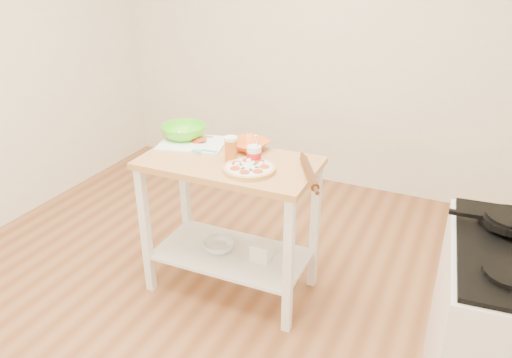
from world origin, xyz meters
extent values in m
cube|color=#9E623A|center=(0.00, 0.00, -0.01)|extent=(4.00, 4.50, 0.02)
cube|color=white|center=(0.00, 2.26, 1.35)|extent=(4.00, 0.02, 2.70)
cube|color=tan|center=(0.02, 0.42, 0.88)|extent=(1.04, 0.58, 0.04)
cube|color=white|center=(0.02, 0.42, 0.25)|extent=(0.96, 0.52, 0.02)
cube|color=white|center=(-0.45, 0.18, 0.43)|extent=(0.05, 0.05, 0.86)
cube|color=white|center=(-0.46, 0.65, 0.43)|extent=(0.05, 0.05, 0.86)
cube|color=white|center=(0.49, 0.20, 0.43)|extent=(0.05, 0.05, 0.86)
cube|color=white|center=(0.48, 0.67, 0.43)|extent=(0.05, 0.05, 0.86)
cylinder|color=black|center=(1.49, 0.19, 0.98)|extent=(0.23, 0.23, 0.03)
cube|color=black|center=(1.31, 0.17, 0.98)|extent=(0.14, 0.04, 0.02)
cylinder|color=#E6BB62|center=(0.19, 0.34, 0.91)|extent=(0.29, 0.29, 0.02)
cylinder|color=#E6BB62|center=(0.19, 0.34, 0.92)|extent=(0.29, 0.29, 0.01)
cylinder|color=white|center=(0.19, 0.34, 0.92)|extent=(0.26, 0.26, 0.01)
cylinder|color=red|center=(0.27, 0.37, 0.93)|extent=(0.06, 0.06, 0.01)
cylinder|color=red|center=(0.22, 0.42, 0.93)|extent=(0.06, 0.06, 0.01)
cylinder|color=red|center=(0.14, 0.41, 0.93)|extent=(0.06, 0.06, 0.01)
cylinder|color=red|center=(0.11, 0.34, 0.93)|extent=(0.06, 0.06, 0.01)
cylinder|color=red|center=(0.13, 0.28, 0.93)|extent=(0.06, 0.06, 0.01)
cylinder|color=red|center=(0.20, 0.25, 0.93)|extent=(0.06, 0.06, 0.01)
cylinder|color=red|center=(0.26, 0.29, 0.93)|extent=(0.06, 0.06, 0.01)
sphere|color=white|center=(0.24, 0.39, 0.93)|extent=(0.04, 0.04, 0.04)
sphere|color=white|center=(0.16, 0.40, 0.93)|extent=(0.04, 0.04, 0.04)
sphere|color=white|center=(0.12, 0.32, 0.93)|extent=(0.04, 0.04, 0.04)
plane|color=#115917|center=(0.23, 0.34, 0.93)|extent=(0.03, 0.03, 0.00)
plane|color=#115917|center=(0.21, 0.37, 0.93)|extent=(0.03, 0.03, 0.00)
plane|color=#115917|center=(0.15, 0.40, 0.93)|extent=(0.03, 0.03, 0.00)
plane|color=#115917|center=(0.14, 0.33, 0.93)|extent=(0.03, 0.03, 0.00)
plane|color=#115917|center=(0.17, 0.29, 0.93)|extent=(0.03, 0.03, 0.00)
plane|color=#115917|center=(0.22, 0.29, 0.93)|extent=(0.03, 0.03, 0.00)
cube|color=white|center=(-0.31, 0.55, 0.91)|extent=(0.46, 0.39, 0.01)
cube|color=#F4EACC|center=(-0.44, 0.59, 0.92)|extent=(0.03, 0.03, 0.02)
cube|color=#F4EACC|center=(-0.41, 0.60, 0.92)|extent=(0.03, 0.03, 0.02)
cube|color=#F4EACC|center=(-0.37, 0.61, 0.92)|extent=(0.03, 0.03, 0.02)
cube|color=#F4EACC|center=(-0.45, 0.62, 0.92)|extent=(0.03, 0.03, 0.02)
cube|color=#F4EACC|center=(-0.42, 0.63, 0.92)|extent=(0.03, 0.03, 0.02)
cube|color=#F4EACC|center=(-0.38, 0.64, 0.92)|extent=(0.03, 0.03, 0.02)
cylinder|color=red|center=(-0.29, 0.58, 0.92)|extent=(0.07, 0.07, 0.01)
cylinder|color=red|center=(-0.28, 0.58, 0.92)|extent=(0.07, 0.07, 0.01)
cylinder|color=red|center=(-0.26, 0.58, 0.93)|extent=(0.07, 0.07, 0.01)
cube|color=#43C5BC|center=(-0.21, 0.43, 0.92)|extent=(0.06, 0.04, 0.01)
cylinder|color=#43C5BC|center=(-0.14, 0.46, 0.92)|extent=(0.10, 0.02, 0.01)
cube|color=silver|center=(-0.32, 0.65, 0.91)|extent=(0.18, 0.08, 0.00)
cube|color=black|center=(-0.44, 0.60, 0.92)|extent=(0.10, 0.05, 0.01)
imported|color=orange|center=(0.05, 0.62, 0.93)|extent=(0.28, 0.28, 0.06)
imported|color=#52D91C|center=(-0.41, 0.62, 0.94)|extent=(0.32, 0.32, 0.09)
cylinder|color=#BF6420|center=(0.04, 0.40, 0.97)|extent=(0.07, 0.07, 0.13)
cylinder|color=white|center=(0.04, 0.40, 1.04)|extent=(0.08, 0.08, 0.02)
cylinder|color=white|center=(0.17, 0.45, 0.95)|extent=(0.08, 0.08, 0.10)
cylinder|color=red|center=(0.17, 0.45, 0.95)|extent=(0.08, 0.08, 0.04)
cylinder|color=silver|center=(0.19, 0.45, 1.03)|extent=(0.01, 0.05, 0.10)
cylinder|color=#522B12|center=(0.51, 0.41, 0.92)|extent=(0.22, 0.36, 0.04)
imported|color=silver|center=(-0.07, 0.41, 0.29)|extent=(0.26, 0.26, 0.06)
cube|color=white|center=(0.22, 0.44, 0.32)|extent=(0.12, 0.12, 0.12)
camera|label=1|loc=(1.28, -1.93, 2.04)|focal=35.00mm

